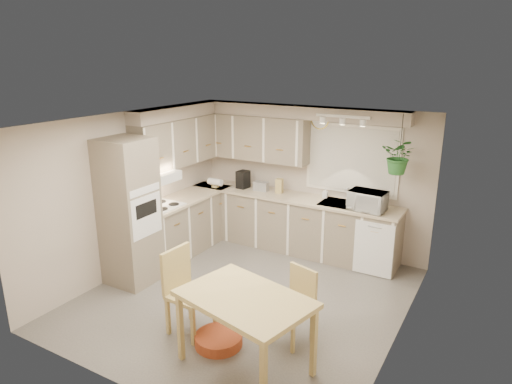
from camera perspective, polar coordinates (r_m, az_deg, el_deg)
floor at (r=6.38m, az=-1.32°, el=-13.01°), size 4.20×4.20×0.00m
ceiling at (r=5.59m, az=-1.48°, el=8.87°), size 4.20×4.20×0.00m
wall_back at (r=7.67m, az=6.78°, el=1.75°), size 4.00×0.04×2.40m
wall_front at (r=4.37m, az=-16.11°, el=-10.66°), size 4.00×0.04×2.40m
wall_left at (r=7.08m, az=-15.37°, el=-0.00°), size 0.04×4.20×2.40m
wall_right at (r=5.20m, az=17.93°, el=-6.33°), size 0.04×4.20×2.40m
base_cab_left at (r=7.73m, az=-8.79°, el=-4.04°), size 0.60×1.85×0.90m
base_cab_back at (r=7.71m, az=4.34°, el=-3.94°), size 3.60×0.60×0.90m
counter_left at (r=7.58m, az=-8.89°, el=-0.72°), size 0.64×1.89×0.04m
counter_back at (r=7.55m, az=4.38°, el=-0.62°), size 3.64×0.64×0.04m
oven_stack at (r=6.65m, az=-15.55°, el=-2.45°), size 0.65×0.65×2.10m
wall_oven_face at (r=6.44m, az=-13.53°, el=-2.94°), size 0.02×0.56×0.58m
upper_cab_left at (r=7.54m, az=-9.41°, el=6.26°), size 0.35×2.00×0.75m
upper_cab_back at (r=7.82m, az=-0.36°, el=6.85°), size 2.00×0.35×0.75m
soffit_left at (r=7.49m, az=-9.73°, el=9.85°), size 0.30×2.00×0.20m
soffit_back at (r=7.41m, az=5.17°, el=9.95°), size 3.60×0.30×0.20m
cooktop at (r=7.15m, az=-11.70°, el=-1.73°), size 0.52×0.58×0.02m
range_hood at (r=7.03m, az=-12.04°, el=1.81°), size 0.40×0.60×0.14m
window_blinds at (r=7.31m, az=11.84°, el=4.00°), size 1.40×0.02×1.00m
window_frame at (r=7.32m, az=11.87°, el=4.02°), size 1.50×0.02×1.10m
sink at (r=7.25m, az=10.84°, el=-1.80°), size 0.70×0.48×0.10m
dishwasher_front at (r=6.98m, az=14.44°, el=-6.96°), size 0.58×0.02×0.83m
track_light_bar at (r=6.70m, az=10.78°, el=9.28°), size 0.80×0.04×0.04m
wall_clock at (r=7.40m, az=8.03°, el=8.90°), size 0.30×0.03×0.30m
dining_table at (r=4.93m, az=-1.35°, el=-17.14°), size 1.48×1.15×0.83m
chair_left at (r=5.49m, az=-8.16°, el=-12.36°), size 0.51×0.51×1.02m
chair_back at (r=5.33m, az=4.54°, el=-14.12°), size 0.50×0.50×0.86m
braided_rug at (r=6.48m, az=-2.76°, el=-12.46°), size 1.23×0.97×0.01m
pet_bed at (r=5.46m, az=-4.70°, el=-17.93°), size 0.71×0.71×0.13m
microwave at (r=6.98m, az=13.77°, el=-0.81°), size 0.55×0.33×0.36m
soap_bottle at (r=7.48m, az=8.63°, el=-0.48°), size 0.09×0.18×0.08m
hanging_plant at (r=6.72m, az=17.47°, el=3.82°), size 0.52×0.56×0.40m
coffee_maker at (r=7.94m, az=-1.63°, el=1.58°), size 0.19×0.23×0.30m
toaster at (r=7.81m, az=0.63°, el=0.74°), size 0.26×0.16×0.15m
knife_block at (r=7.67m, az=2.94°, el=0.78°), size 0.12×0.12×0.24m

